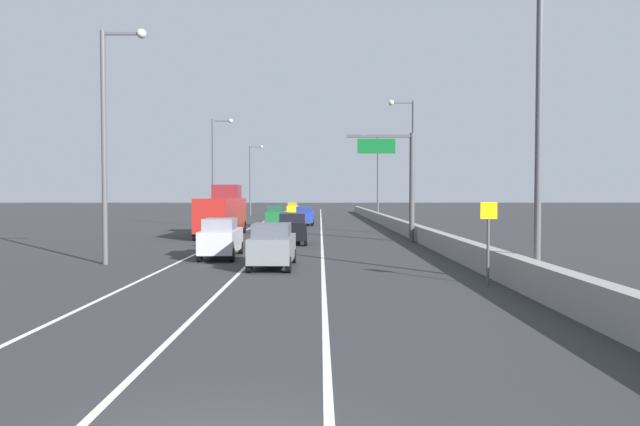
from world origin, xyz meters
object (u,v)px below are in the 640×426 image
Objects in this scene: speed_advisory_sign at (490,237)px; car_green_0 at (276,216)px; car_blue_3 at (306,216)px; overhead_sign_gantry at (402,174)px; car_yellow_5 at (294,208)px; lamp_post_right_near at (533,112)px; lamp_post_left_near at (110,131)px; car_silver_4 at (222,238)px; lamp_post_right_third at (377,171)px; car_black_2 at (294,228)px; box_truck at (224,213)px; lamp_post_left_far at (253,176)px; lamp_post_right_second at (411,158)px; lamp_post_left_mid at (217,165)px; car_gray_1 at (274,245)px.

speed_advisory_sign reaches higher than car_green_0.
overhead_sign_gantry is at bearing -71.22° from car_blue_3.
lamp_post_right_near is at bearing -80.67° from car_yellow_5.
car_silver_4 is at bearing 29.86° from lamp_post_left_near.
speed_advisory_sign is 50.73m from lamp_post_right_third.
car_black_2 is 0.46× the size of box_truck.
lamp_post_left_far is at bearing 104.04° from speed_advisory_sign.
car_black_2 is at bearing 54.17° from lamp_post_left_near.
car_silver_4 is (-12.44, -16.53, -5.20)m from lamp_post_right_second.
speed_advisory_sign is 0.27× the size of lamp_post_left_near.
lamp_post_right_near is at bearing -61.12° from car_black_2.
car_blue_3 is 0.95× the size of car_silver_4.
lamp_post_left_mid is at bearing -141.24° from lamp_post_right_third.
car_blue_3 is (8.16, 33.66, -5.23)m from lamp_post_left_near.
lamp_post_right_second is 1.00× the size of lamp_post_left_near.
car_black_2 is (-7.43, -1.26, -3.71)m from overhead_sign_gantry.
car_gray_1 is (7.70, -1.18, -5.23)m from lamp_post_left_near.
car_silver_4 is (4.71, 2.70, -5.20)m from lamp_post_left_near.
speed_advisory_sign is 4.73m from lamp_post_right_near.
car_blue_3 is 31.15m from car_silver_4.
lamp_post_right_second reaches higher than box_truck.
car_yellow_5 is at bearing 85.67° from lamp_post_left_near.
speed_advisory_sign reaches higher than car_silver_4.
car_green_0 is at bearing 97.84° from car_black_2.
car_green_0 is (5.89, 1.44, -5.17)m from lamp_post_left_mid.
lamp_post_left_far is 2.53× the size of car_gray_1.
lamp_post_right_near reaches higher than car_gray_1.
car_yellow_5 is 50.81m from box_truck.
car_gray_1 is (-8.16, 4.88, -0.76)m from speed_advisory_sign.
box_truck is (-14.78, -26.77, -4.36)m from lamp_post_right_third.
lamp_post_right_near is 75.57m from car_yellow_5.
lamp_post_right_third reaches higher than car_blue_3.
lamp_post_left_near is (-15.42, -12.33, 1.50)m from overhead_sign_gantry.
car_blue_3 is at bearing 89.24° from car_gray_1.
lamp_post_left_near is 2.53× the size of car_gray_1.
overhead_sign_gantry reaches higher than box_truck.
speed_advisory_sign is 0.27× the size of lamp_post_right_near.
car_blue_3 is at bearing 83.64° from car_silver_4.
lamp_post_right_near is at bearing -26.42° from car_gray_1.
lamp_post_right_near is at bearing -72.00° from car_green_0.
lamp_post_left_far reaches higher than car_yellow_5.
car_silver_4 is at bearing -111.42° from car_black_2.
speed_advisory_sign is 0.27× the size of lamp_post_left_mid.
lamp_post_right_near is 2.33× the size of car_silver_4.
lamp_post_left_near is at bearing -89.24° from lamp_post_left_far.
car_blue_3 is at bearing -129.03° from lamp_post_right_third.
lamp_post_left_far is 2.33× the size of car_silver_4.
lamp_post_left_far is (-0.05, 30.28, 0.00)m from lamp_post_left_mid.
car_green_0 is at bearing 77.92° from box_truck.
car_silver_4 is at bearing -138.04° from overhead_sign_gantry.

